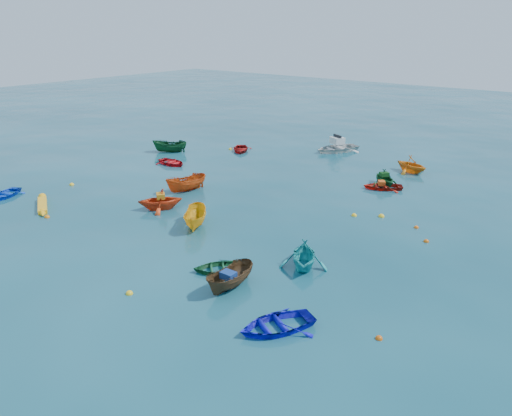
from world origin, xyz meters
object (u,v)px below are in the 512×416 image
Objects in this scene: dinghy_blue_se at (276,329)px; motorboat_white at (337,151)px; dinghy_blue_sw at (5,197)px; kayak_yellow at (43,207)px.

motorboat_white reaches higher than dinghy_blue_se.
dinghy_blue_se is (24.59, -1.25, 0.00)m from dinghy_blue_sw.
motorboat_white is (-12.87, 27.38, 0.00)m from dinghy_blue_se.
dinghy_blue_se is 20.56m from kayak_yellow.
dinghy_blue_sw is at bearing -88.55° from motorboat_white.
dinghy_blue_sw is 0.87× the size of dinghy_blue_se.
dinghy_blue_sw is 4.13m from kayak_yellow.
dinghy_blue_sw is 0.73× the size of kayak_yellow.
motorboat_white is at bearing 143.65° from dinghy_blue_se.
kayak_yellow is 0.86× the size of motorboat_white.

